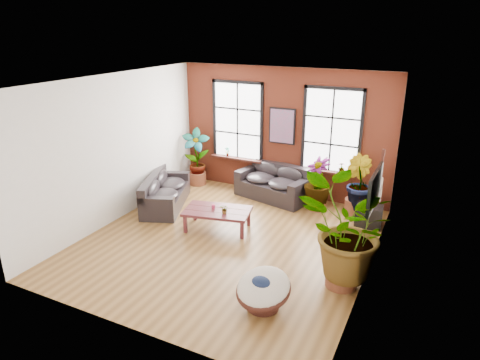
{
  "coord_description": "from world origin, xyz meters",
  "views": [
    {
      "loc": [
        3.95,
        -7.48,
        4.54
      ],
      "look_at": [
        0.0,
        0.6,
        1.25
      ],
      "focal_mm": 32.0,
      "sensor_mm": 36.0,
      "label": 1
    }
  ],
  "objects_px": {
    "sofa_left": "(164,192)",
    "sofa_back": "(274,183)",
    "coffee_table": "(217,212)",
    "papasan_chair": "(263,289)"
  },
  "relations": [
    {
      "from": "sofa_left",
      "to": "coffee_table",
      "type": "distance_m",
      "value": 2.01
    },
    {
      "from": "sofa_back",
      "to": "papasan_chair",
      "type": "relative_size",
      "value": 1.92
    },
    {
      "from": "sofa_back",
      "to": "sofa_left",
      "type": "bearing_deg",
      "value": -129.37
    },
    {
      "from": "sofa_left",
      "to": "coffee_table",
      "type": "xyz_separation_m",
      "value": [
        1.93,
        -0.58,
        0.06
      ]
    },
    {
      "from": "coffee_table",
      "to": "papasan_chair",
      "type": "height_order",
      "value": "papasan_chair"
    },
    {
      "from": "sofa_left",
      "to": "sofa_back",
      "type": "bearing_deg",
      "value": -74.14
    },
    {
      "from": "sofa_back",
      "to": "papasan_chair",
      "type": "bearing_deg",
      "value": -57.15
    },
    {
      "from": "sofa_back",
      "to": "coffee_table",
      "type": "relative_size",
      "value": 1.3
    },
    {
      "from": "sofa_back",
      "to": "sofa_left",
      "type": "relative_size",
      "value": 0.96
    },
    {
      "from": "sofa_left",
      "to": "papasan_chair",
      "type": "bearing_deg",
      "value": -146.58
    }
  ]
}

